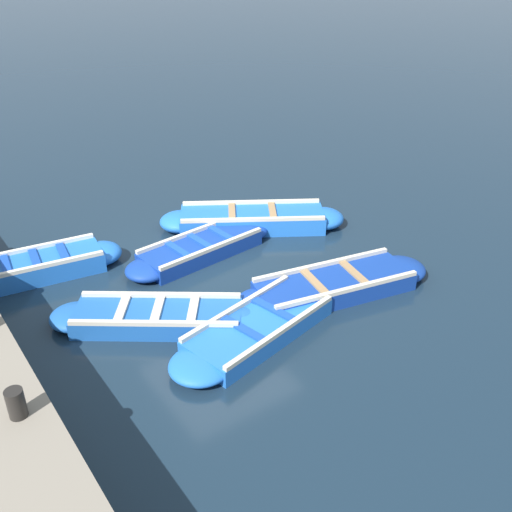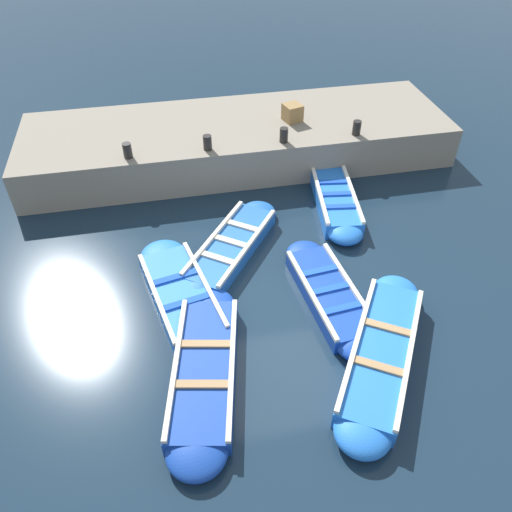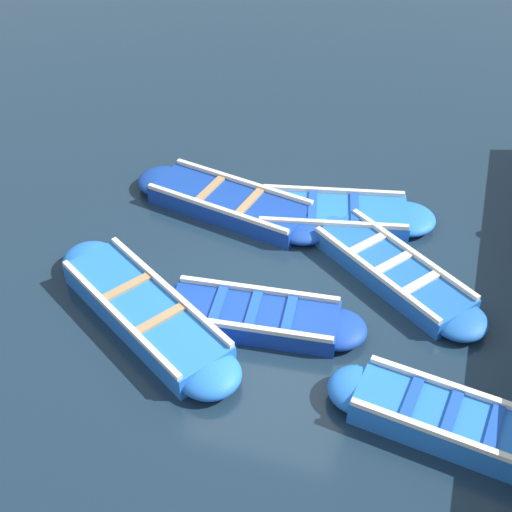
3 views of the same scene
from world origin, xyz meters
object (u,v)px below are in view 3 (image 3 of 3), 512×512
at_px(boat_centre, 145,312).
at_px(boat_mid_row, 392,270).
at_px(boat_tucked, 254,317).
at_px(boat_alongside, 230,203).
at_px(boat_broadside, 449,422).
at_px(boat_far_corner, 333,215).

bearing_deg(boat_centre, boat_mid_row, -148.31).
distance_m(boat_mid_row, boat_centre, 3.78).
relative_size(boat_mid_row, boat_tucked, 1.00).
distance_m(boat_centre, boat_alongside, 2.92).
relative_size(boat_centre, boat_alongside, 0.99).
relative_size(boat_tucked, boat_broadside, 1.02).
distance_m(boat_centre, boat_broadside, 4.37).
relative_size(boat_broadside, boat_alongside, 0.85).
bearing_deg(boat_centre, boat_tucked, -164.83).
height_order(boat_mid_row, boat_centre, boat_centre).
bearing_deg(boat_broadside, boat_tucked, -20.36).
xyz_separation_m(boat_tucked, boat_alongside, (1.21, -2.50, 0.01)).
height_order(boat_far_corner, boat_broadside, boat_broadside).
relative_size(boat_far_corner, boat_broadside, 1.10).
xyz_separation_m(boat_mid_row, boat_centre, (3.22, 1.99, 0.03)).
bearing_deg(boat_far_corner, boat_centre, 56.75).
xyz_separation_m(boat_far_corner, boat_broadside, (-2.28, 3.76, 0.04)).
bearing_deg(boat_mid_row, boat_alongside, -17.33).
bearing_deg(boat_alongside, boat_centre, 84.38).
bearing_deg(boat_mid_row, boat_far_corner, -43.90).
bearing_deg(boat_tucked, boat_broadside, 159.64).
height_order(boat_centre, boat_tucked, boat_centre).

